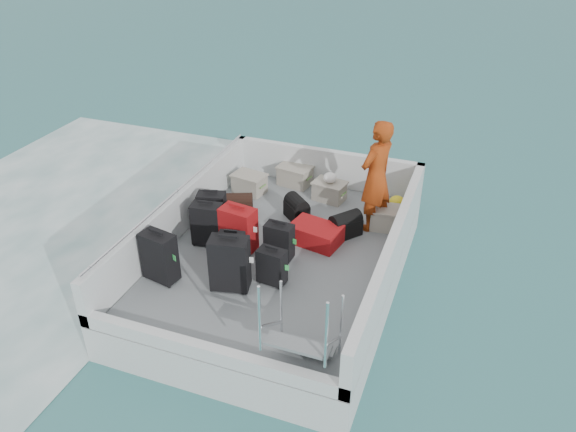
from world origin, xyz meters
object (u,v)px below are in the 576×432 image
suitcase_0 (160,257)px  suitcase_7 (279,242)px  suitcase_5 (238,230)px  crate_0 (249,184)px  suitcase_1 (208,225)px  suitcase_6 (272,267)px  suitcase_8 (316,234)px  suitcase_4 (232,250)px  crate_2 (329,192)px  passenger (376,176)px  suitcase_3 (230,264)px  crate_3 (389,219)px  suitcase_2 (212,211)px  crate_1 (295,176)px

suitcase_0 → suitcase_7: 1.77m
suitcase_5 → crate_0: (-0.61, 1.79, -0.20)m
suitcase_1 → suitcase_6: size_ratio=1.27×
suitcase_5 → suitcase_7: (0.67, -0.00, -0.07)m
suitcase_8 → crate_0: bearing=65.7°
suitcase_4 → crate_0: (-0.70, 2.23, -0.12)m
crate_2 → passenger: 1.37m
suitcase_7 → suitcase_3: bearing=-109.4°
crate_3 → passenger: (-0.27, -0.04, 0.76)m
crate_0 → passenger: bearing=-9.4°
suitcase_1 → suitcase_7: bearing=-7.1°
suitcase_8 → crate_0: (-1.66, 1.18, 0.01)m
suitcase_2 → suitcase_8: bearing=-8.5°
suitcase_0 → suitcase_6: size_ratio=1.37×
suitcase_5 → suitcase_8: 1.24m
suitcase_7 → crate_3: 2.00m
suitcase_5 → crate_1: bearing=96.3°
suitcase_4 → crate_3: size_ratio=1.01×
crate_1 → crate_3: (1.99, -0.93, -0.00)m
suitcase_1 → suitcase_5: suitcase_5 is taller
passenger → suitcase_7: bearing=-12.3°
suitcase_1 → suitcase_5: (0.52, 0.02, 0.01)m
suitcase_6 → crate_2: bearing=95.3°
suitcase_0 → crate_0: (0.12, 2.87, -0.21)m
suitcase_1 → suitcase_3: 1.22m
suitcase_6 → suitcase_7: (-0.12, 0.61, 0.02)m
suitcase_1 → suitcase_3: suitcase_3 is taller
suitcase_3 → suitcase_4: (-0.20, 0.48, -0.12)m
crate_0 → suitcase_0: bearing=-92.4°
crate_1 → passenger: 2.11m
crate_1 → crate_2: 0.85m
suitcase_7 → passenger: size_ratio=0.32×
suitcase_1 → suitcase_7: (1.19, 0.01, -0.06)m
suitcase_3 → suitcase_1: bearing=120.0°
suitcase_1 → crate_1: bearing=68.2°
suitcase_5 → crate_3: bearing=43.0°
suitcase_0 → suitcase_8: (1.78, 1.69, -0.23)m
suitcase_7 → suitcase_8: (0.38, 0.61, -0.14)m
suitcase_1 → crate_1: suitcase_1 is taller
passenger → suitcase_3: bearing=-6.5°
passenger → suitcase_6: bearing=0.0°
suitcase_0 → crate_1: bearing=88.1°
suitcase_2 → crate_1: bearing=54.4°
suitcase_2 → crate_3: size_ratio=1.15×
suitcase_2 → passenger: (2.45, 0.97, 0.61)m
suitcase_2 → crate_0: bearing=72.8°
suitcase_0 → suitcase_4: (0.82, 0.64, -0.10)m
suitcase_8 → crate_0: 2.04m
suitcase_5 → suitcase_7: bearing=7.8°
suitcase_5 → suitcase_7: size_ratio=1.23×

